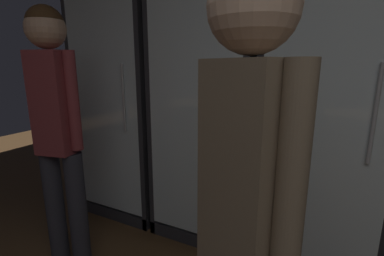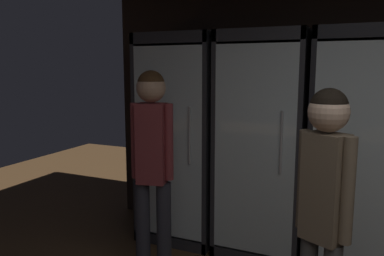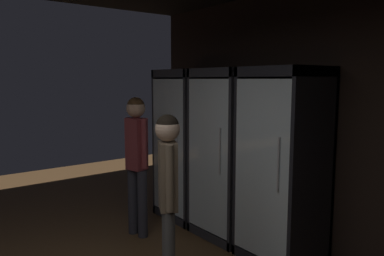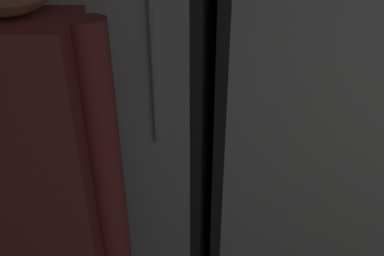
# 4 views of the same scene
# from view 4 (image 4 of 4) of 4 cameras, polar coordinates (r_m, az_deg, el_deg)

# --- Properties ---
(cooler_far_left) EXTENTS (0.75, 0.69, 1.97)m
(cooler_far_left) POSITION_cam_4_polar(r_m,az_deg,el_deg) (1.79, -7.77, 9.56)
(cooler_far_left) COLOR #2B2B30
(cooler_far_left) RESTS_ON ground
(cooler_left) EXTENTS (0.75, 0.69, 1.97)m
(cooler_left) POSITION_cam_4_polar(r_m,az_deg,el_deg) (1.69, 18.29, 6.91)
(cooler_left) COLOR #2B2B30
(cooler_left) RESTS_ON ground
(shopper_near) EXTENTS (0.32, 0.22, 1.64)m
(shopper_near) POSITION_cam_4_polar(r_m,az_deg,el_deg) (1.00, -18.25, -8.87)
(shopper_near) COLOR #2D2D38
(shopper_near) RESTS_ON ground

